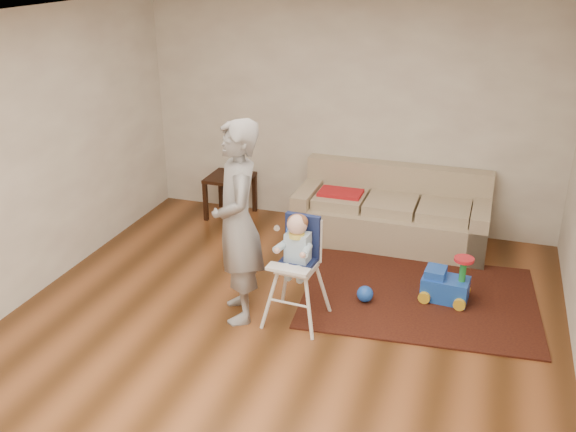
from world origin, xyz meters
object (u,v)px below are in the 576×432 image
(ride_on_toy, at_px, (446,277))
(adult, at_px, (238,223))
(sofa, at_px, (391,208))
(toy_ball, at_px, (365,294))
(high_chair, at_px, (297,271))
(side_table, at_px, (230,196))

(ride_on_toy, relative_size, adult, 0.26)
(ride_on_toy, height_order, adult, adult)
(sofa, relative_size, ride_on_toy, 4.55)
(toy_ball, xyz_separation_m, high_chair, (-0.54, -0.50, 0.41))
(sofa, xyz_separation_m, adult, (-1.05, -2.04, 0.51))
(toy_ball, bearing_deg, high_chair, -136.92)
(ride_on_toy, bearing_deg, adult, -149.95)
(high_chair, relative_size, adult, 0.57)
(sofa, relative_size, adult, 1.17)
(high_chair, bearing_deg, adult, -169.41)
(adult, bearing_deg, ride_on_toy, 87.49)
(toy_ball, bearing_deg, sofa, 90.66)
(sofa, distance_m, high_chair, 2.05)
(ride_on_toy, bearing_deg, high_chair, -143.32)
(ride_on_toy, height_order, high_chair, high_chair)
(toy_ball, relative_size, high_chair, 0.15)
(side_table, relative_size, adult, 0.29)
(sofa, distance_m, toy_ball, 1.51)
(side_table, distance_m, ride_on_toy, 3.11)
(ride_on_toy, relative_size, toy_ball, 3.00)
(ride_on_toy, xyz_separation_m, adult, (-1.80, -0.85, 0.68))
(side_table, relative_size, toy_ball, 3.34)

